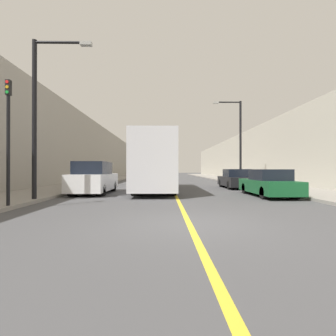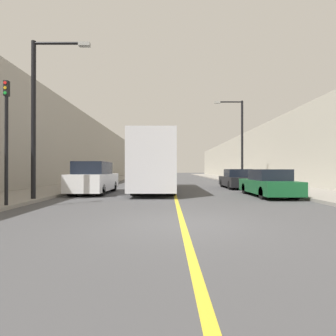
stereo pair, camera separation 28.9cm
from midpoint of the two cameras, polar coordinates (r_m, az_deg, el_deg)
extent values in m
plane|color=#474749|center=(7.03, 3.44, -12.09)|extent=(200.00, 200.00, 0.00)
cube|color=gray|center=(37.62, -12.29, -2.34)|extent=(3.77, 72.00, 0.15)
cube|color=gray|center=(37.84, 11.89, -2.33)|extent=(3.77, 72.00, 0.15)
cube|color=gray|center=(38.62, -17.96, 3.40)|extent=(4.00, 72.00, 7.81)
cube|color=#B7B2A3|center=(38.90, 17.48, 2.27)|extent=(4.00, 72.00, 6.30)
cube|color=gold|center=(36.89, -0.16, -2.50)|extent=(0.16, 72.00, 0.01)
cube|color=silver|center=(17.53, -3.17, 1.21)|extent=(2.46, 10.32, 3.22)
cube|color=black|center=(12.44, -4.07, 4.42)|extent=(2.09, 0.04, 1.45)
cylinder|color=black|center=(14.44, -7.48, -4.11)|extent=(0.54, 0.94, 0.94)
cylinder|color=black|center=(14.35, 0.18, -4.14)|extent=(0.54, 0.94, 0.94)
cylinder|color=black|center=(20.80, -5.48, -2.94)|extent=(0.54, 0.94, 0.94)
cylinder|color=black|center=(20.74, -0.18, -2.95)|extent=(0.54, 0.94, 0.94)
cube|color=silver|center=(16.19, -16.25, -2.94)|extent=(1.93, 4.96, 0.96)
cube|color=black|center=(15.93, -16.48, 0.02)|extent=(1.70, 2.73, 0.72)
cube|color=black|center=(13.84, -18.93, -2.70)|extent=(1.64, 0.04, 0.43)
cylinder|color=black|center=(14.97, -20.61, -4.47)|extent=(0.43, 0.68, 0.68)
cylinder|color=black|center=(14.54, -14.98, -4.60)|extent=(0.43, 0.68, 0.68)
cylinder|color=black|center=(17.89, -17.29, -3.78)|extent=(0.43, 0.68, 0.68)
cylinder|color=black|center=(17.53, -12.54, -3.86)|extent=(0.43, 0.68, 0.68)
cube|color=#145128|center=(14.99, 20.43, -3.76)|extent=(1.80, 4.66, 0.68)
cube|color=black|center=(14.75, 20.76, -1.38)|extent=(1.58, 2.10, 0.57)
cube|color=black|center=(12.87, 24.18, -3.80)|extent=(1.53, 0.04, 0.30)
cylinder|color=black|center=(13.41, 19.89, -5.09)|extent=(0.40, 0.62, 0.62)
cylinder|color=black|center=(13.97, 25.30, -4.88)|extent=(0.40, 0.62, 0.62)
cylinder|color=black|center=(16.13, 16.22, -4.28)|extent=(0.40, 0.62, 0.62)
cylinder|color=black|center=(16.60, 20.87, -4.16)|extent=(0.40, 0.62, 0.62)
cube|color=black|center=(20.53, 14.14, -2.81)|extent=(1.88, 4.34, 0.68)
cube|color=black|center=(20.30, 14.29, -1.06)|extent=(1.65, 1.95, 0.58)
cube|color=black|center=(18.47, 15.87, -2.72)|extent=(1.59, 0.04, 0.31)
cylinder|color=black|center=(19.06, 13.07, -3.66)|extent=(0.41, 0.62, 0.62)
cylinder|color=black|center=(19.46, 17.26, -3.59)|extent=(0.41, 0.62, 0.62)
cylinder|color=black|center=(21.67, 11.34, -3.25)|extent=(0.41, 0.62, 0.62)
cylinder|color=black|center=(22.03, 15.06, -3.20)|extent=(0.41, 0.62, 0.62)
cylinder|color=black|center=(13.06, -27.65, 9.38)|extent=(0.20, 0.20, 6.95)
cylinder|color=black|center=(13.60, -23.00, 23.86)|extent=(2.24, 0.12, 0.12)
cube|color=#999993|center=(13.24, -18.07, 24.32)|extent=(0.50, 0.24, 0.16)
cylinder|color=black|center=(24.69, 15.18, 5.42)|extent=(0.20, 0.20, 7.48)
cylinder|color=black|center=(25.03, 12.63, 13.80)|extent=(2.24, 0.12, 0.12)
cube|color=#999993|center=(24.79, 10.04, 13.82)|extent=(0.50, 0.24, 0.16)
cylinder|color=black|center=(11.02, -32.09, 3.27)|extent=(0.12, 0.12, 3.93)
cube|color=black|center=(11.38, -32.06, 14.61)|extent=(0.16, 0.16, 0.55)
cylinder|color=red|center=(11.36, -32.29, 15.60)|extent=(0.11, 0.02, 0.11)
cylinder|color=gold|center=(11.31, -32.30, 14.71)|extent=(0.11, 0.02, 0.11)
cylinder|color=green|center=(11.26, -32.30, 13.82)|extent=(0.11, 0.02, 0.11)
camera|label=1|loc=(0.14, -90.42, 0.00)|focal=28.00mm
camera|label=2|loc=(0.14, 89.58, 0.00)|focal=28.00mm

